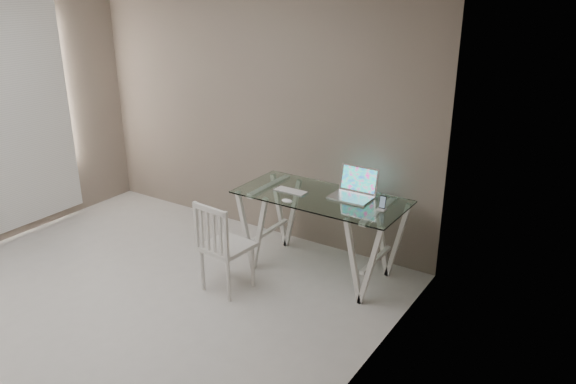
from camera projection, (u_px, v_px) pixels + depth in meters
name	position (u px, v px, depth m)	size (l,w,h in m)	color
room	(51.00, 107.00, 3.79)	(4.50, 4.52, 2.71)	#B5B2AD
desk	(320.00, 234.00, 5.04)	(1.50, 0.70, 0.75)	silver
chair	(221.00, 244.00, 4.69)	(0.41, 0.41, 0.82)	silver
laptop	(354.00, 190.00, 4.88)	(0.36, 0.30, 0.25)	silver
keyboard	(291.00, 191.00, 5.01)	(0.31, 0.13, 0.01)	silver
mouse	(287.00, 201.00, 4.76)	(0.10, 0.06, 0.03)	white
phone_dock	(382.00, 206.00, 4.60)	(0.07, 0.07, 0.12)	white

